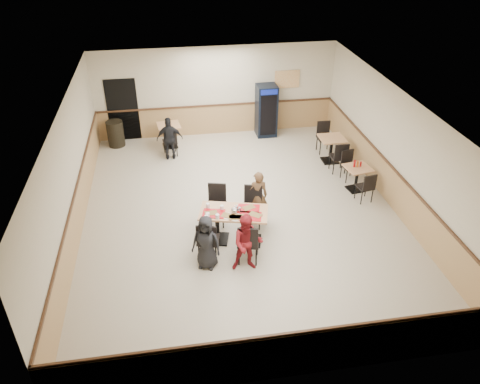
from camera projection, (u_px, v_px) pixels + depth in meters
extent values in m
plane|color=beige|center=(241.00, 213.00, 12.14)|extent=(10.00, 10.00, 0.00)
plane|color=silver|center=(241.00, 103.00, 10.56)|extent=(10.00, 10.00, 0.00)
plane|color=beige|center=(216.00, 91.00, 15.54)|extent=(8.00, 0.00, 8.00)
plane|color=beige|center=(294.00, 314.00, 7.16)|extent=(8.00, 0.00, 8.00)
plane|color=beige|center=(70.00, 175.00, 10.80)|extent=(0.00, 10.00, 10.00)
plane|color=beige|center=(395.00, 150.00, 11.90)|extent=(0.00, 10.00, 10.00)
cube|color=tan|center=(217.00, 120.00, 16.05)|extent=(7.98, 0.03, 1.00)
cube|color=tan|center=(388.00, 183.00, 12.43)|extent=(0.03, 9.98, 1.00)
cube|color=#472B19|center=(217.00, 105.00, 15.76)|extent=(7.98, 0.04, 0.06)
cube|color=black|center=(123.00, 110.00, 15.33)|extent=(1.00, 0.02, 2.10)
cube|color=orange|center=(287.00, 79.00, 15.68)|extent=(0.85, 0.02, 0.60)
cube|color=black|center=(218.00, 239.00, 11.17)|extent=(0.61, 0.61, 0.04)
cylinder|color=black|center=(217.00, 225.00, 10.95)|extent=(0.10, 0.10, 0.76)
cube|color=tan|center=(217.00, 211.00, 10.75)|extent=(0.95, 0.95, 0.04)
cube|color=black|center=(250.00, 241.00, 11.11)|extent=(0.61, 0.61, 0.04)
cylinder|color=black|center=(250.00, 227.00, 10.90)|extent=(0.10, 0.10, 0.76)
cube|color=tan|center=(251.00, 213.00, 10.69)|extent=(0.95, 0.95, 0.04)
imported|color=black|center=(206.00, 242.00, 10.05)|extent=(0.74, 0.61, 1.29)
imported|color=maroon|center=(247.00, 243.00, 9.96)|extent=(0.72, 0.59, 1.38)
imported|color=brown|center=(258.00, 196.00, 11.55)|extent=(0.51, 0.35, 1.36)
imported|color=black|center=(170.00, 139.00, 14.35)|extent=(0.81, 0.35, 1.37)
cube|color=red|center=(214.00, 214.00, 10.62)|extent=(0.58, 0.48, 0.02)
cube|color=red|center=(250.00, 216.00, 10.53)|extent=(0.58, 0.48, 0.02)
cube|color=red|center=(249.00, 209.00, 10.79)|extent=(0.58, 0.48, 0.02)
cylinder|color=white|center=(228.00, 216.00, 10.54)|extent=(0.26, 0.26, 0.01)
cube|color=#A46840|center=(228.00, 216.00, 10.54)|extent=(0.35, 0.31, 0.02)
cylinder|color=white|center=(255.00, 215.00, 10.57)|extent=(0.26, 0.26, 0.01)
cube|color=#A46840|center=(255.00, 215.00, 10.57)|extent=(0.34, 0.33, 0.02)
cylinder|color=white|center=(211.00, 214.00, 10.63)|extent=(0.26, 0.26, 0.01)
cube|color=#A46840|center=(211.00, 213.00, 10.62)|extent=(0.31, 0.22, 0.02)
cylinder|color=white|center=(238.00, 217.00, 10.51)|extent=(0.26, 0.26, 0.01)
cube|color=#A46840|center=(238.00, 217.00, 10.50)|extent=(0.32, 0.23, 0.02)
cylinder|color=white|center=(249.00, 208.00, 10.82)|extent=(0.26, 0.26, 0.01)
cube|color=#A46840|center=(249.00, 208.00, 10.81)|extent=(0.34, 0.28, 0.02)
cylinder|color=white|center=(235.00, 218.00, 10.48)|extent=(0.26, 0.26, 0.01)
cube|color=#A46840|center=(235.00, 218.00, 10.48)|extent=(0.32, 0.23, 0.02)
cylinder|color=white|center=(208.00, 205.00, 10.82)|extent=(0.09, 0.09, 0.11)
cylinder|color=white|center=(208.00, 215.00, 10.48)|extent=(0.09, 0.09, 0.11)
cylinder|color=white|center=(222.00, 208.00, 10.75)|extent=(0.09, 0.09, 0.11)
cylinder|color=white|center=(217.00, 217.00, 10.44)|extent=(0.09, 0.09, 0.11)
cylinder|color=white|center=(207.00, 218.00, 10.41)|extent=(0.09, 0.09, 0.11)
cylinder|color=#ACADC0|center=(240.00, 210.00, 10.67)|extent=(0.07, 0.07, 0.12)
cylinder|color=#ACADC0|center=(236.00, 208.00, 10.72)|extent=(0.07, 0.07, 0.12)
ellipsoid|color=silver|center=(235.00, 210.00, 10.66)|extent=(0.17, 0.17, 0.12)
cube|color=black|center=(355.00, 189.00, 13.11)|extent=(0.49, 0.49, 0.04)
cylinder|color=black|center=(357.00, 178.00, 12.93)|extent=(0.08, 0.08, 0.64)
cube|color=tan|center=(358.00, 168.00, 12.75)|extent=(0.76, 0.76, 0.04)
cube|color=black|center=(330.00, 160.00, 14.54)|extent=(0.48, 0.48, 0.04)
cylinder|color=black|center=(331.00, 149.00, 14.34)|extent=(0.10, 0.10, 0.72)
cube|color=tan|center=(332.00, 138.00, 14.14)|extent=(0.75, 0.75, 0.04)
cylinder|color=#A40B0D|center=(355.00, 164.00, 12.72)|extent=(0.06, 0.06, 0.20)
cylinder|color=#BE5919|center=(358.00, 164.00, 12.74)|extent=(0.06, 0.06, 0.17)
cylinder|color=#A40B0D|center=(361.00, 164.00, 12.76)|extent=(0.05, 0.05, 0.14)
cube|color=black|center=(170.00, 146.00, 15.42)|extent=(0.51, 0.51, 0.04)
cylinder|color=black|center=(170.00, 136.00, 15.23)|extent=(0.09, 0.09, 0.69)
cube|color=tan|center=(169.00, 125.00, 15.04)|extent=(0.79, 0.79, 0.04)
cube|color=black|center=(266.00, 111.00, 15.76)|extent=(0.68, 0.66, 1.75)
cube|color=black|center=(268.00, 116.00, 15.50)|extent=(0.54, 0.03, 1.38)
cube|color=#0D1B90|center=(269.00, 92.00, 15.07)|extent=(0.55, 0.03, 0.17)
cylinder|color=black|center=(116.00, 134.00, 15.26)|extent=(0.54, 0.54, 0.85)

